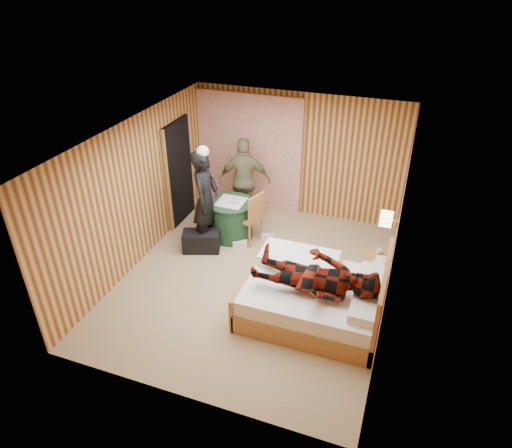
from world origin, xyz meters
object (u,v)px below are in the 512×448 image
(wall_lamp, at_px, (386,219))
(round_table, at_px, (231,219))
(man_on_bed, at_px, (316,269))
(bed, at_px, (315,296))
(chair_far, at_px, (243,196))
(woman_standing, at_px, (206,200))
(chair_near, at_px, (252,214))
(nightstand, at_px, (375,271))
(duffel_bag, at_px, (201,241))
(man_at_table, at_px, (245,180))

(wall_lamp, bearing_deg, round_table, 166.62)
(round_table, bearing_deg, wall_lamp, -13.38)
(man_on_bed, bearing_deg, bed, 96.51)
(chair_far, relative_size, woman_standing, 0.50)
(chair_near, bearing_deg, nightstand, 95.41)
(bed, distance_m, woman_standing, 2.67)
(bed, relative_size, woman_standing, 1.08)
(bed, distance_m, nightstand, 1.28)
(chair_near, height_order, duffel_bag, chair_near)
(duffel_bag, bearing_deg, man_on_bed, -46.08)
(nightstand, xyz_separation_m, woman_standing, (-3.06, 0.16, 0.67))
(round_table, bearing_deg, man_at_table, 90.00)
(nightstand, xyz_separation_m, round_table, (-2.75, 0.56, 0.12))
(wall_lamp, height_order, bed, wall_lamp)
(chair_near, bearing_deg, duffel_bag, -33.34)
(nightstand, height_order, man_on_bed, man_on_bed)
(chair_near, distance_m, man_at_table, 0.89)
(wall_lamp, height_order, chair_far, wall_lamp)
(nightstand, height_order, duffel_bag, nightstand)
(woman_standing, distance_m, man_at_table, 1.16)
(nightstand, height_order, round_table, round_table)
(bed, xyz_separation_m, woman_standing, (-2.31, 1.19, 0.62))
(bed, relative_size, duffel_bag, 3.05)
(woman_standing, distance_m, man_on_bed, 2.73)
(wall_lamp, bearing_deg, chair_near, 164.95)
(wall_lamp, distance_m, round_table, 3.02)
(nightstand, height_order, chair_far, chair_far)
(chair_near, bearing_deg, man_on_bed, 60.17)
(duffel_bag, bearing_deg, wall_lamp, -20.07)
(duffel_bag, height_order, woman_standing, woman_standing)
(duffel_bag, bearing_deg, chair_near, 19.00)
(man_at_table, xyz_separation_m, man_on_bed, (2.02, -2.52, 0.11))
(wall_lamp, distance_m, duffel_bag, 3.33)
(nightstand, bearing_deg, man_on_bed, -120.20)
(bed, height_order, man_on_bed, man_on_bed)
(nightstand, bearing_deg, wall_lamp, -67.62)
(bed, height_order, nightstand, bed)
(duffel_bag, distance_m, man_on_bed, 2.76)
(chair_far, bearing_deg, woman_standing, -123.18)
(chair_far, bearing_deg, nightstand, -42.07)
(man_at_table, distance_m, man_on_bed, 3.23)
(bed, distance_m, duffel_bag, 2.53)
(chair_far, distance_m, woman_standing, 1.18)
(round_table, xyz_separation_m, chair_far, (-0.03, 0.67, 0.16))
(nightstand, bearing_deg, chair_near, 167.11)
(man_on_bed, bearing_deg, round_table, 138.08)
(nightstand, bearing_deg, woman_standing, 177.03)
(nightstand, distance_m, duffel_bag, 3.09)
(bed, xyz_separation_m, chair_far, (-2.02, 2.26, 0.22))
(duffel_bag, bearing_deg, nightstand, -18.14)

